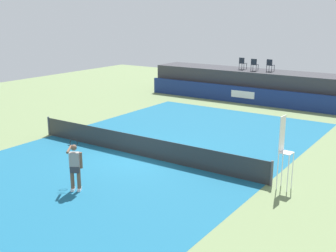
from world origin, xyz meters
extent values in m
plane|color=#6B7F51|center=(0.00, 3.00, 0.00)|extent=(48.00, 48.00, 0.00)
cube|color=#16597A|center=(0.00, 0.00, 0.00)|extent=(12.00, 22.00, 0.00)
cube|color=navy|center=(0.00, 13.50, 0.60)|extent=(18.00, 0.20, 1.20)
cube|color=white|center=(-1.13, 13.39, 0.66)|extent=(1.80, 0.02, 0.50)
cube|color=#38383D|center=(0.00, 15.30, 1.10)|extent=(18.00, 2.80, 2.20)
cylinder|color=#1E232D|center=(-1.86, 15.48, 2.42)|extent=(0.04, 0.04, 0.44)
cylinder|color=#1E232D|center=(-2.26, 15.52, 2.42)|extent=(0.04, 0.04, 0.44)
cylinder|color=#1E232D|center=(-1.89, 15.08, 2.42)|extent=(0.04, 0.04, 0.44)
cylinder|color=#1E232D|center=(-2.30, 15.12, 2.42)|extent=(0.04, 0.04, 0.44)
cube|color=#1E232D|center=(-2.08, 15.30, 2.66)|extent=(0.48, 0.48, 0.03)
cube|color=#1E232D|center=(-2.10, 15.09, 2.88)|extent=(0.44, 0.06, 0.42)
cylinder|color=#1E232D|center=(-0.81, 15.21, 2.42)|extent=(0.04, 0.04, 0.44)
cylinder|color=#1E232D|center=(-1.22, 15.20, 2.42)|extent=(0.04, 0.04, 0.44)
cylinder|color=#1E232D|center=(-0.80, 14.81, 2.42)|extent=(0.04, 0.04, 0.44)
cylinder|color=#1E232D|center=(-1.20, 14.80, 2.42)|extent=(0.04, 0.04, 0.44)
cube|color=#1E232D|center=(-1.01, 15.01, 2.66)|extent=(0.46, 0.46, 0.03)
cube|color=#1E232D|center=(-1.00, 14.80, 2.88)|extent=(0.44, 0.04, 0.42)
cylinder|color=#1E232D|center=(0.32, 15.49, 2.42)|extent=(0.04, 0.04, 0.44)
cylinder|color=#1E232D|center=(-0.09, 15.53, 2.42)|extent=(0.04, 0.04, 0.44)
cylinder|color=#1E232D|center=(0.28, 15.09, 2.42)|extent=(0.04, 0.04, 0.44)
cylinder|color=#1E232D|center=(-0.13, 15.12, 2.42)|extent=(0.04, 0.04, 0.44)
cube|color=#1E232D|center=(0.10, 15.31, 2.66)|extent=(0.48, 0.48, 0.03)
cube|color=#1E232D|center=(0.08, 15.10, 2.88)|extent=(0.44, 0.07, 0.42)
cylinder|color=white|center=(6.88, -0.22, 0.70)|extent=(0.04, 0.04, 1.40)
cylinder|color=white|center=(6.91, 0.19, 0.70)|extent=(0.04, 0.04, 1.40)
cylinder|color=white|center=(6.48, -0.19, 0.70)|extent=(0.04, 0.04, 1.40)
cylinder|color=white|center=(6.51, 0.22, 0.70)|extent=(0.04, 0.04, 1.40)
cube|color=white|center=(6.70, 0.00, 1.41)|extent=(0.47, 0.47, 0.03)
cube|color=white|center=(6.49, 0.02, 2.09)|extent=(0.06, 0.44, 1.33)
cube|color=#2D2D2D|center=(0.00, 0.00, 0.47)|extent=(12.40, 0.02, 0.95)
cylinder|color=#4C4C51|center=(-6.20, 0.00, 0.50)|extent=(0.10, 0.10, 1.00)
cylinder|color=#4C4C51|center=(6.20, 0.00, 0.50)|extent=(0.10, 0.10, 1.00)
cube|color=white|center=(0.54, -4.39, 0.05)|extent=(0.24, 0.28, 0.10)
cylinder|color=brown|center=(0.54, -4.39, 0.51)|extent=(0.14, 0.14, 0.82)
cube|color=white|center=(0.34, -4.52, 0.05)|extent=(0.24, 0.28, 0.10)
cylinder|color=brown|center=(0.34, -4.52, 0.51)|extent=(0.14, 0.14, 0.82)
cube|color=#333338|center=(0.44, -4.46, 0.84)|extent=(0.40, 0.37, 0.24)
cube|color=gray|center=(0.44, -4.46, 1.20)|extent=(0.41, 0.36, 0.56)
sphere|color=brown|center=(0.44, -4.46, 1.66)|extent=(0.22, 0.22, 0.22)
cylinder|color=brown|center=(0.64, -4.32, 1.18)|extent=(0.09, 0.09, 0.60)
cylinder|color=brown|center=(0.09, -4.36, 1.50)|extent=(0.41, 0.56, 0.14)
cylinder|color=black|center=(-0.14, -4.01, 1.53)|extent=(0.27, 0.19, 0.03)
torus|color=black|center=(-0.30, -3.77, 1.53)|extent=(0.27, 0.19, 0.30)
camera|label=1|loc=(11.44, -14.61, 6.33)|focal=45.71mm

